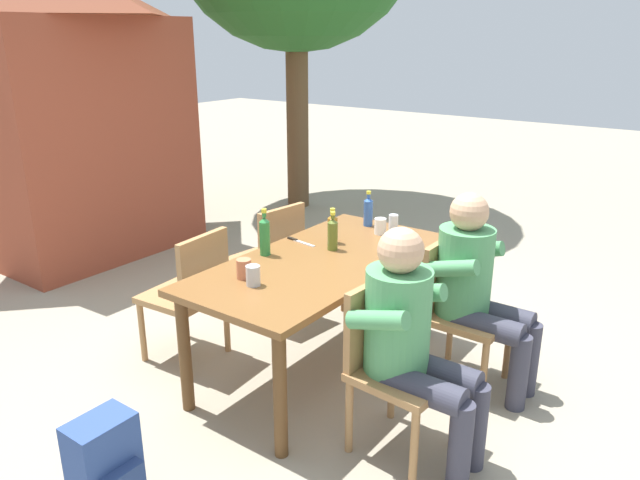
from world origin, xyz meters
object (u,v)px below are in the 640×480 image
(bottle_amber, at_px, (332,228))
(brick_kiosk, at_px, (61,100))
(chair_near_left, at_px, (391,359))
(cup_white, at_px, (380,226))
(bottle_blue, at_px, (368,211))
(backpack_by_near_side, at_px, (441,284))
(cup_glass, at_px, (393,223))
(cup_steel, at_px, (253,276))
(bottle_green, at_px, (265,235))
(chair_near_right, at_px, (457,305))
(table_knife, at_px, (299,241))
(bottle_olive, at_px, (333,233))
(backpack_by_far_side, at_px, (106,465))
(person_in_plaid_shirt, at_px, (412,335))
(dining_table, at_px, (320,273))
(person_in_white_shirt, at_px, (476,283))
(chair_far_left, at_px, (191,290))
(chair_far_right, at_px, (271,255))
(cup_terracotta, at_px, (244,269))

(bottle_amber, relative_size, brick_kiosk, 0.08)
(chair_near_left, distance_m, bottle_amber, 1.13)
(cup_white, bearing_deg, bottle_blue, 56.46)
(backpack_by_near_side, bearing_deg, cup_glass, 162.89)
(cup_steel, height_order, backpack_by_near_side, cup_steel)
(bottle_green, bearing_deg, chair_near_right, -62.68)
(chair_near_left, height_order, table_knife, chair_near_left)
(chair_near_right, bearing_deg, bottle_olive, 105.84)
(bottle_blue, bearing_deg, backpack_by_far_side, -178.57)
(person_in_plaid_shirt, distance_m, brick_kiosk, 4.39)
(chair_near_right, distance_m, backpack_by_far_side, 2.08)
(dining_table, xyz_separation_m, cup_white, (0.62, -0.04, 0.14))
(chair_near_right, distance_m, bottle_amber, 0.91)
(chair_near_left, height_order, bottle_green, bottle_green)
(brick_kiosk, bearing_deg, bottle_green, -102.00)
(chair_near_left, relative_size, backpack_by_far_side, 1.97)
(cup_glass, bearing_deg, person_in_white_shirt, -114.35)
(bottle_olive, bearing_deg, brick_kiosk, 84.28)
(chair_near_right, xyz_separation_m, bottle_olive, (-0.21, 0.75, 0.36))
(person_in_white_shirt, bearing_deg, bottle_amber, 96.41)
(chair_far_left, distance_m, bottle_amber, 0.97)
(chair_near_left, distance_m, person_in_white_shirt, 0.81)
(cup_white, bearing_deg, bottle_olive, 170.01)
(dining_table, xyz_separation_m, chair_near_right, (0.39, -0.72, -0.16))
(backpack_by_near_side, bearing_deg, chair_near_left, -163.36)
(dining_table, relative_size, bottle_olive, 7.14)
(bottle_olive, height_order, backpack_by_far_side, bottle_olive)
(cup_steel, bearing_deg, chair_far_right, 36.05)
(bottle_olive, bearing_deg, cup_terracotta, 169.18)
(chair_near_left, relative_size, cup_glass, 7.58)
(cup_steel, distance_m, brick_kiosk, 3.56)
(cup_white, relative_size, backpack_by_far_side, 0.24)
(bottle_olive, xyz_separation_m, brick_kiosk, (0.34, 3.36, 0.58))
(bottle_blue, relative_size, backpack_by_near_side, 0.56)
(bottle_olive, height_order, bottle_amber, bottle_olive)
(bottle_olive, bearing_deg, cup_steel, 178.46)
(person_in_white_shirt, bearing_deg, backpack_by_near_side, 35.33)
(person_in_plaid_shirt, relative_size, cup_terracotta, 10.74)
(bottle_amber, height_order, brick_kiosk, brick_kiosk)
(chair_near_right, relative_size, cup_steel, 7.84)
(dining_table, bearing_deg, cup_terracotta, 161.57)
(chair_near_right, distance_m, person_in_plaid_shirt, 0.81)
(bottle_amber, bearing_deg, cup_terracotta, 176.28)
(bottle_blue, distance_m, brick_kiosk, 3.33)
(person_in_plaid_shirt, distance_m, bottle_green, 1.19)
(chair_near_right, distance_m, bottle_blue, 0.97)
(chair_near_left, relative_size, backpack_by_near_side, 1.95)
(chair_near_right, relative_size, cup_glass, 7.58)
(chair_near_right, bearing_deg, chair_near_left, -179.98)
(bottle_green, height_order, backpack_by_far_side, bottle_green)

